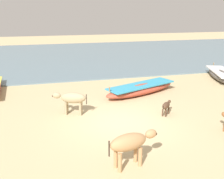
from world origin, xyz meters
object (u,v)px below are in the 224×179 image
object	(u,v)px
calf_near_dark	(166,106)
cow_adult_tan	(130,143)
fishing_boat_0	(141,89)
fishing_boat_4	(221,75)
cow_second_adult_dun	(72,99)

from	to	relation	value
calf_near_dark	cow_adult_tan	bearing A→B (deg)	-174.68
fishing_boat_0	cow_adult_tan	bearing A→B (deg)	44.91
fishing_boat_4	cow_second_adult_dun	distance (m)	10.94
cow_adult_tan	calf_near_dark	bearing A→B (deg)	38.10
fishing_boat_0	fishing_boat_4	world-z (taller)	fishing_boat_4
calf_near_dark	cow_second_adult_dun	world-z (taller)	cow_second_adult_dun
calf_near_dark	cow_second_adult_dun	distance (m)	4.16
cow_second_adult_dun	fishing_boat_4	bearing A→B (deg)	-139.80
fishing_boat_4	cow_second_adult_dun	world-z (taller)	cow_second_adult_dun
fishing_boat_4	cow_adult_tan	xyz separation A→B (m)	(-9.17, -8.15, 0.45)
fishing_boat_0	calf_near_dark	size ratio (longest dim) A/B	6.33
cow_adult_tan	calf_near_dark	distance (m)	4.43
cow_adult_tan	cow_second_adult_dun	bearing A→B (deg)	92.09
cow_adult_tan	fishing_boat_4	bearing A→B (deg)	29.45
fishing_boat_0	cow_second_adult_dun	world-z (taller)	cow_second_adult_dun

